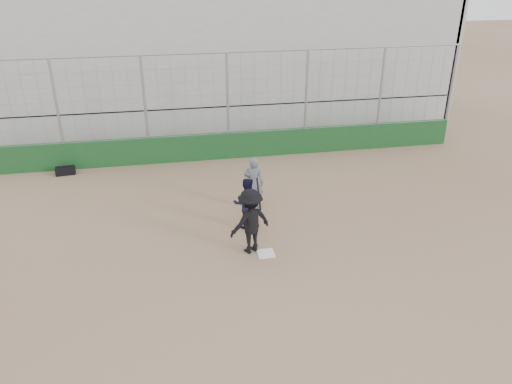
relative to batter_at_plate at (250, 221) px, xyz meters
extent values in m
plane|color=brown|center=(0.37, -0.24, -0.89)|extent=(90.00, 90.00, 0.00)
cube|color=white|center=(0.37, -0.24, -0.88)|extent=(0.44, 0.44, 0.02)
cube|color=#123A19|center=(0.37, 6.76, -0.39)|extent=(18.00, 0.25, 1.00)
cylinder|color=gray|center=(0.37, 6.76, 1.11)|extent=(0.10, 0.10, 4.00)
cylinder|color=gray|center=(9.37, 6.76, 1.11)|extent=(0.10, 0.10, 4.00)
cylinder|color=gray|center=(0.37, 6.76, 3.11)|extent=(18.00, 0.07, 0.07)
cube|color=#969696|center=(0.37, 11.71, -0.09)|extent=(20.00, 6.70, 1.60)
cube|color=#969696|center=(0.37, 11.71, 2.81)|extent=(20.00, 6.70, 4.20)
cube|color=#969696|center=(10.37, 11.71, 2.01)|extent=(0.25, 6.70, 6.10)
imported|color=black|center=(0.00, 0.00, 0.00)|extent=(1.32, 1.06, 1.78)
cylinder|color=black|center=(0.25, 0.15, 0.68)|extent=(0.07, 0.57, 0.71)
imported|color=black|center=(0.11, 1.24, -0.39)|extent=(0.80, 0.65, 1.02)
sphere|color=maroon|center=(0.11, 1.24, 0.03)|extent=(0.28, 0.28, 0.28)
imported|color=#515866|center=(0.53, 2.41, -0.13)|extent=(0.71, 0.58, 1.52)
cube|color=black|center=(-5.62, 6.22, -0.75)|extent=(0.69, 0.34, 0.29)
cylinder|color=black|center=(-5.62, 6.22, -0.59)|extent=(0.44, 0.08, 0.04)
camera|label=1|loc=(-1.96, -11.15, 6.26)|focal=35.00mm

